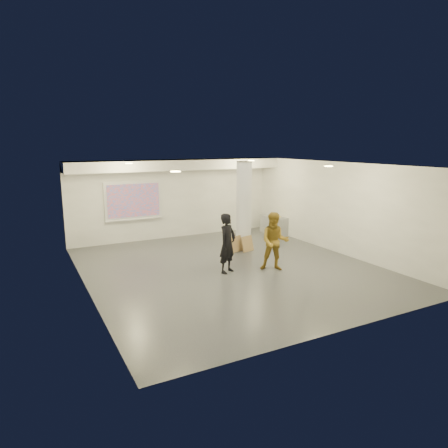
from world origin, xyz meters
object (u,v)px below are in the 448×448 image
projection_screen (133,201)px  woman (228,243)px  column (244,206)px  credenza (274,225)px  man (275,242)px

projection_screen → woman: size_ratio=1.25×
column → credenza: 2.85m
credenza → man: size_ratio=0.73×
woman → man: 1.36m
projection_screen → credenza: (5.32, -1.27, -1.17)m
column → projection_screen: (-3.10, 2.65, 0.03)m
projection_screen → woman: 4.97m
column → credenza: bearing=31.8°
credenza → woman: (-3.96, -3.45, 0.48)m
projection_screen → man: 5.85m
column → credenza: column is taller
projection_screen → credenza: 5.59m
man → column: bearing=112.6°
column → woman: bearing=-130.0°
man → projection_screen: bearing=150.0°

